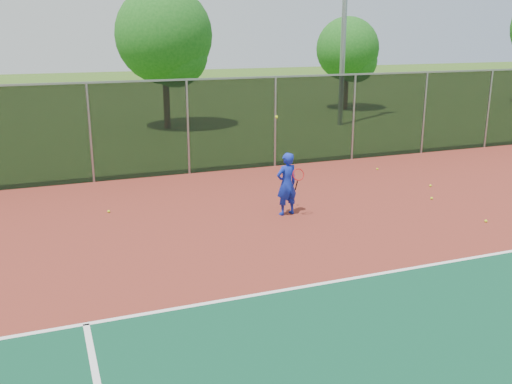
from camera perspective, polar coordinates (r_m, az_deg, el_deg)
court_apron at (r=11.46m, az=21.77°, el=-8.45°), size 30.00×20.00×0.02m
fence_back at (r=19.24m, az=1.93°, el=7.12°), size 30.00×0.06×3.03m
tennis_player at (r=14.20m, az=3.09°, el=0.82°), size 0.64×0.65×2.50m
practice_ball_0 at (r=15.00m, az=-14.52°, el=-1.89°), size 0.07×0.07×0.07m
practice_ball_1 at (r=19.36m, az=12.04°, el=2.28°), size 0.07×0.07×0.07m
practice_ball_2 at (r=14.88m, az=22.01°, el=-2.71°), size 0.07×0.07×0.07m
practice_ball_3 at (r=16.37m, az=17.16°, el=-0.60°), size 0.07×0.07×0.07m
practice_ball_4 at (r=17.68m, az=17.05°, el=0.62°), size 0.07×0.07×0.07m
tree_back_left at (r=27.05m, az=-8.96°, el=14.81°), size 4.41×4.41×6.47m
tree_back_mid at (r=33.85m, az=9.32°, el=13.68°), size 3.57×3.57×5.24m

